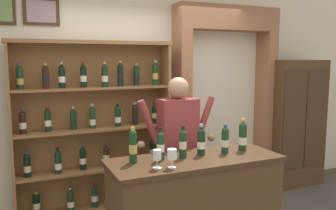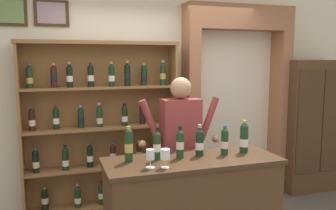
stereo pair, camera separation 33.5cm
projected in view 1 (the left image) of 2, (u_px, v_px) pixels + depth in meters
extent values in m
cube|color=beige|center=(141.00, 68.00, 4.46)|extent=(12.00, 0.16, 3.49)
cube|color=#422B19|center=(41.00, 12.00, 3.81)|extent=(0.38, 0.02, 0.29)
cube|color=gray|center=(41.00, 11.00, 3.80)|extent=(0.30, 0.01, 0.24)
cube|color=olive|center=(11.00, 139.00, 3.65)|extent=(0.03, 0.29, 2.07)
cube|color=olive|center=(165.00, 126.00, 4.35)|extent=(0.03, 0.29, 2.07)
cube|color=olive|center=(92.00, 130.00, 4.12)|extent=(1.78, 0.02, 2.07)
cube|color=olive|center=(97.00, 207.00, 4.12)|extent=(1.72, 0.27, 0.03)
cylinder|color=black|center=(37.00, 207.00, 3.85)|extent=(0.08, 0.08, 0.21)
sphere|color=black|center=(36.00, 197.00, 3.84)|extent=(0.07, 0.07, 0.07)
cylinder|color=black|center=(36.00, 195.00, 3.84)|extent=(0.03, 0.03, 0.06)
cylinder|color=#B79338|center=(36.00, 193.00, 3.83)|extent=(0.03, 0.03, 0.03)
cylinder|color=beige|center=(37.00, 206.00, 3.85)|extent=(0.08, 0.08, 0.07)
cylinder|color=#19381E|center=(71.00, 203.00, 3.97)|extent=(0.08, 0.08, 0.20)
sphere|color=#19381E|center=(70.00, 194.00, 3.95)|extent=(0.07, 0.07, 0.07)
cylinder|color=#19381E|center=(70.00, 191.00, 3.95)|extent=(0.03, 0.03, 0.08)
cylinder|color=#99999E|center=(70.00, 188.00, 3.95)|extent=(0.03, 0.03, 0.03)
cylinder|color=silver|center=(71.00, 204.00, 3.97)|extent=(0.08, 0.08, 0.07)
cylinder|color=#19381E|center=(95.00, 198.00, 4.09)|extent=(0.08, 0.08, 0.20)
sphere|color=#19381E|center=(94.00, 189.00, 4.08)|extent=(0.07, 0.07, 0.07)
cylinder|color=#19381E|center=(94.00, 187.00, 4.08)|extent=(0.03, 0.03, 0.07)
cylinder|color=maroon|center=(94.00, 185.00, 4.07)|extent=(0.04, 0.04, 0.03)
cylinder|color=silver|center=(95.00, 198.00, 4.09)|extent=(0.08, 0.08, 0.07)
cylinder|color=black|center=(123.00, 193.00, 4.25)|extent=(0.08, 0.08, 0.20)
sphere|color=black|center=(122.00, 185.00, 4.23)|extent=(0.07, 0.07, 0.07)
cylinder|color=black|center=(122.00, 183.00, 4.23)|extent=(0.03, 0.03, 0.06)
cylinder|color=#B79338|center=(122.00, 182.00, 4.23)|extent=(0.03, 0.03, 0.03)
cylinder|color=tan|center=(123.00, 194.00, 4.25)|extent=(0.08, 0.08, 0.06)
cylinder|color=black|center=(152.00, 188.00, 4.40)|extent=(0.08, 0.08, 0.21)
sphere|color=black|center=(152.00, 179.00, 4.39)|extent=(0.07, 0.07, 0.07)
cylinder|color=black|center=(152.00, 178.00, 4.39)|extent=(0.03, 0.03, 0.06)
cylinder|color=black|center=(152.00, 176.00, 4.38)|extent=(0.04, 0.04, 0.03)
cylinder|color=tan|center=(152.00, 189.00, 4.40)|extent=(0.08, 0.08, 0.07)
cube|color=olive|center=(96.00, 169.00, 4.06)|extent=(1.72, 0.27, 0.02)
cylinder|color=black|center=(27.00, 167.00, 3.72)|extent=(0.07, 0.07, 0.21)
sphere|color=black|center=(27.00, 157.00, 3.71)|extent=(0.07, 0.07, 0.07)
cylinder|color=black|center=(27.00, 155.00, 3.71)|extent=(0.03, 0.03, 0.07)
cylinder|color=navy|center=(26.00, 152.00, 3.70)|extent=(0.03, 0.03, 0.03)
cylinder|color=beige|center=(27.00, 169.00, 3.73)|extent=(0.07, 0.07, 0.07)
cylinder|color=black|center=(58.00, 164.00, 3.85)|extent=(0.07, 0.07, 0.21)
sphere|color=black|center=(58.00, 154.00, 3.83)|extent=(0.07, 0.07, 0.07)
cylinder|color=black|center=(58.00, 151.00, 3.83)|extent=(0.03, 0.03, 0.07)
cylinder|color=black|center=(57.00, 149.00, 3.82)|extent=(0.04, 0.04, 0.03)
cylinder|color=silver|center=(58.00, 166.00, 3.85)|extent=(0.07, 0.07, 0.07)
cylinder|color=black|center=(83.00, 160.00, 3.98)|extent=(0.07, 0.07, 0.21)
sphere|color=black|center=(83.00, 151.00, 3.97)|extent=(0.07, 0.07, 0.07)
cylinder|color=black|center=(83.00, 148.00, 3.96)|extent=(0.03, 0.03, 0.08)
cylinder|color=navy|center=(82.00, 146.00, 3.96)|extent=(0.03, 0.03, 0.03)
cylinder|color=silver|center=(83.00, 161.00, 3.98)|extent=(0.07, 0.07, 0.07)
cylinder|color=black|center=(106.00, 158.00, 4.08)|extent=(0.07, 0.07, 0.21)
sphere|color=black|center=(106.00, 149.00, 4.06)|extent=(0.07, 0.07, 0.07)
cylinder|color=black|center=(106.00, 146.00, 4.06)|extent=(0.03, 0.03, 0.07)
cylinder|color=navy|center=(106.00, 144.00, 4.05)|extent=(0.03, 0.03, 0.03)
cylinder|color=silver|center=(106.00, 157.00, 4.08)|extent=(0.07, 0.07, 0.07)
cylinder|color=black|center=(132.00, 155.00, 4.22)|extent=(0.07, 0.07, 0.21)
sphere|color=black|center=(132.00, 146.00, 4.21)|extent=(0.07, 0.07, 0.07)
cylinder|color=black|center=(132.00, 144.00, 4.20)|extent=(0.03, 0.03, 0.07)
cylinder|color=#B79338|center=(132.00, 142.00, 4.20)|extent=(0.03, 0.03, 0.03)
cylinder|color=tan|center=(132.00, 155.00, 4.22)|extent=(0.07, 0.07, 0.07)
cylinder|color=black|center=(153.00, 152.00, 4.32)|extent=(0.07, 0.07, 0.22)
sphere|color=black|center=(153.00, 143.00, 4.31)|extent=(0.07, 0.07, 0.07)
cylinder|color=black|center=(153.00, 140.00, 4.30)|extent=(0.03, 0.03, 0.08)
cylinder|color=#B79338|center=(153.00, 138.00, 4.30)|extent=(0.03, 0.03, 0.03)
cylinder|color=beige|center=(153.00, 152.00, 4.32)|extent=(0.07, 0.07, 0.07)
cube|color=olive|center=(95.00, 129.00, 4.00)|extent=(1.72, 0.27, 0.02)
cylinder|color=black|center=(23.00, 124.00, 3.68)|extent=(0.07, 0.07, 0.20)
sphere|color=black|center=(22.00, 114.00, 3.66)|extent=(0.07, 0.07, 0.07)
cylinder|color=black|center=(22.00, 111.00, 3.66)|extent=(0.03, 0.03, 0.07)
cylinder|color=navy|center=(22.00, 109.00, 3.66)|extent=(0.03, 0.03, 0.03)
cylinder|color=silver|center=(23.00, 125.00, 3.68)|extent=(0.07, 0.07, 0.06)
cylinder|color=black|center=(48.00, 122.00, 3.79)|extent=(0.07, 0.07, 0.20)
sphere|color=black|center=(48.00, 113.00, 3.78)|extent=(0.07, 0.07, 0.07)
cylinder|color=black|center=(47.00, 110.00, 3.78)|extent=(0.03, 0.03, 0.06)
cylinder|color=maroon|center=(47.00, 108.00, 3.77)|extent=(0.03, 0.03, 0.03)
cylinder|color=silver|center=(48.00, 123.00, 3.79)|extent=(0.07, 0.07, 0.06)
cylinder|color=black|center=(74.00, 121.00, 3.90)|extent=(0.07, 0.07, 0.19)
sphere|color=black|center=(73.00, 112.00, 3.88)|extent=(0.07, 0.07, 0.07)
cylinder|color=black|center=(73.00, 110.00, 3.88)|extent=(0.03, 0.03, 0.07)
cylinder|color=#99999E|center=(73.00, 108.00, 3.88)|extent=(0.03, 0.03, 0.03)
cylinder|color=black|center=(74.00, 122.00, 3.90)|extent=(0.07, 0.07, 0.06)
cylinder|color=#19381E|center=(93.00, 119.00, 3.97)|extent=(0.07, 0.07, 0.20)
sphere|color=#19381E|center=(92.00, 110.00, 3.95)|extent=(0.07, 0.07, 0.07)
cylinder|color=#19381E|center=(92.00, 107.00, 3.95)|extent=(0.03, 0.03, 0.07)
cylinder|color=#99999E|center=(92.00, 105.00, 3.95)|extent=(0.03, 0.03, 0.03)
cylinder|color=beige|center=(93.00, 122.00, 3.97)|extent=(0.07, 0.07, 0.07)
cylinder|color=black|center=(118.00, 118.00, 4.07)|extent=(0.07, 0.07, 0.20)
sphere|color=black|center=(118.00, 109.00, 4.06)|extent=(0.07, 0.07, 0.07)
cylinder|color=black|center=(118.00, 107.00, 4.05)|extent=(0.03, 0.03, 0.06)
cylinder|color=black|center=(118.00, 105.00, 4.05)|extent=(0.04, 0.04, 0.03)
cylinder|color=silver|center=(118.00, 120.00, 4.07)|extent=(0.07, 0.07, 0.06)
cylinder|color=black|center=(135.00, 116.00, 4.20)|extent=(0.07, 0.07, 0.20)
sphere|color=black|center=(135.00, 108.00, 4.19)|extent=(0.07, 0.07, 0.07)
cylinder|color=black|center=(135.00, 105.00, 4.19)|extent=(0.03, 0.03, 0.07)
cylinder|color=#99999E|center=(135.00, 103.00, 4.18)|extent=(0.04, 0.04, 0.03)
cylinder|color=black|center=(135.00, 118.00, 4.21)|extent=(0.07, 0.07, 0.06)
cylinder|color=black|center=(155.00, 116.00, 4.24)|extent=(0.07, 0.07, 0.19)
sphere|color=black|center=(155.00, 108.00, 4.23)|extent=(0.07, 0.07, 0.07)
cylinder|color=black|center=(155.00, 106.00, 4.23)|extent=(0.03, 0.03, 0.06)
cylinder|color=maroon|center=(155.00, 104.00, 4.22)|extent=(0.03, 0.03, 0.03)
cylinder|color=tan|center=(155.00, 115.00, 4.24)|extent=(0.07, 0.07, 0.06)
cube|color=olive|center=(94.00, 88.00, 3.93)|extent=(1.72, 0.27, 0.02)
cylinder|color=#19381E|center=(20.00, 80.00, 3.64)|extent=(0.07, 0.07, 0.20)
sphere|color=#19381E|center=(19.00, 70.00, 3.62)|extent=(0.07, 0.07, 0.07)
cylinder|color=#19381E|center=(19.00, 67.00, 3.62)|extent=(0.03, 0.03, 0.07)
cylinder|color=navy|center=(19.00, 64.00, 3.61)|extent=(0.04, 0.04, 0.03)
cylinder|color=tan|center=(20.00, 82.00, 3.64)|extent=(0.07, 0.07, 0.06)
cylinder|color=black|center=(46.00, 79.00, 3.70)|extent=(0.07, 0.07, 0.20)
sphere|color=black|center=(45.00, 69.00, 3.69)|extent=(0.07, 0.07, 0.07)
cylinder|color=black|center=(45.00, 67.00, 3.69)|extent=(0.03, 0.03, 0.07)
cylinder|color=#B79338|center=(45.00, 64.00, 3.68)|extent=(0.03, 0.03, 0.03)
cylinder|color=black|center=(46.00, 79.00, 3.70)|extent=(0.07, 0.07, 0.06)
cylinder|color=black|center=(62.00, 79.00, 3.78)|extent=(0.07, 0.07, 0.20)
sphere|color=black|center=(62.00, 69.00, 3.77)|extent=(0.07, 0.07, 0.07)
cylinder|color=black|center=(61.00, 66.00, 3.76)|extent=(0.03, 0.03, 0.08)
cylinder|color=#99999E|center=(61.00, 63.00, 3.76)|extent=(0.03, 0.03, 0.03)
cylinder|color=silver|center=(62.00, 79.00, 3.78)|extent=(0.07, 0.07, 0.06)
cylinder|color=black|center=(83.00, 78.00, 3.88)|extent=(0.07, 0.07, 0.20)
sphere|color=black|center=(83.00, 68.00, 3.86)|extent=(0.07, 0.07, 0.07)
cylinder|color=black|center=(83.00, 66.00, 3.86)|extent=(0.03, 0.03, 0.07)
cylinder|color=maroon|center=(83.00, 63.00, 3.86)|extent=(0.03, 0.03, 0.03)
cylinder|color=silver|center=(83.00, 79.00, 3.88)|extent=(0.07, 0.07, 0.07)
cylinder|color=black|center=(105.00, 78.00, 3.94)|extent=(0.07, 0.07, 0.21)
sphere|color=black|center=(105.00, 68.00, 3.92)|extent=(0.07, 0.07, 0.07)
cylinder|color=black|center=(104.00, 65.00, 3.92)|extent=(0.03, 0.03, 0.07)
cylinder|color=#B79338|center=(104.00, 63.00, 3.91)|extent=(0.03, 0.03, 0.03)
cylinder|color=silver|center=(105.00, 79.00, 3.94)|extent=(0.07, 0.07, 0.07)
cylinder|color=black|center=(120.00, 77.00, 4.02)|extent=(0.07, 0.07, 0.22)
sphere|color=black|center=(120.00, 67.00, 4.01)|extent=(0.07, 0.07, 0.07)
cylinder|color=black|center=(120.00, 64.00, 4.00)|extent=(0.03, 0.03, 0.07)
cylinder|color=#B79338|center=(120.00, 62.00, 4.00)|extent=(0.03, 0.03, 0.03)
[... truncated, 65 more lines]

